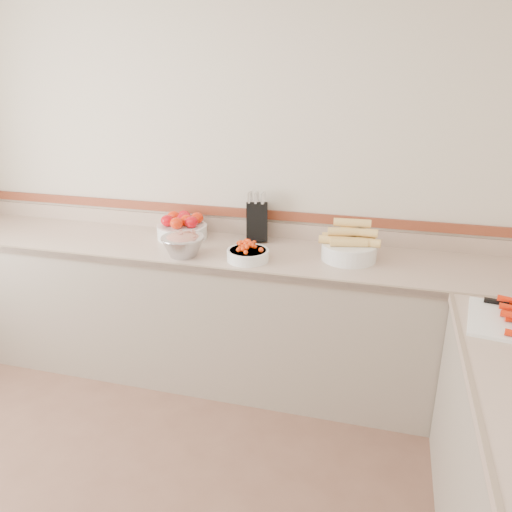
% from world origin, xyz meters
% --- Properties ---
extents(back_wall, '(4.00, 0.00, 4.00)m').
position_xyz_m(back_wall, '(0.00, 2.00, 1.30)').
color(back_wall, beige).
rests_on(back_wall, ground_plane).
extents(counter_back, '(4.00, 0.65, 1.08)m').
position_xyz_m(counter_back, '(0.00, 1.68, 0.45)').
color(counter_back, tan).
rests_on(counter_back, ground_plane).
extents(knife_block, '(0.17, 0.19, 0.33)m').
position_xyz_m(knife_block, '(0.21, 1.90, 1.03)').
color(knife_block, black).
rests_on(knife_block, counter_back).
extents(tomato_bowl, '(0.33, 0.33, 0.16)m').
position_xyz_m(tomato_bowl, '(-0.28, 1.81, 0.97)').
color(tomato_bowl, white).
rests_on(tomato_bowl, counter_back).
extents(cherry_tomato_bowl, '(0.25, 0.25, 0.13)m').
position_xyz_m(cherry_tomato_bowl, '(0.25, 1.53, 0.95)').
color(cherry_tomato_bowl, white).
rests_on(cherry_tomato_bowl, counter_back).
extents(corn_bowl, '(0.36, 0.32, 0.24)m').
position_xyz_m(corn_bowl, '(0.82, 1.70, 0.98)').
color(corn_bowl, white).
rests_on(corn_bowl, counter_back).
extents(rhubarb_bowl, '(0.26, 0.26, 0.15)m').
position_xyz_m(rhubarb_bowl, '(-0.14, 1.50, 0.98)').
color(rhubarb_bowl, '#B2B2BA').
rests_on(rhubarb_bowl, counter_back).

